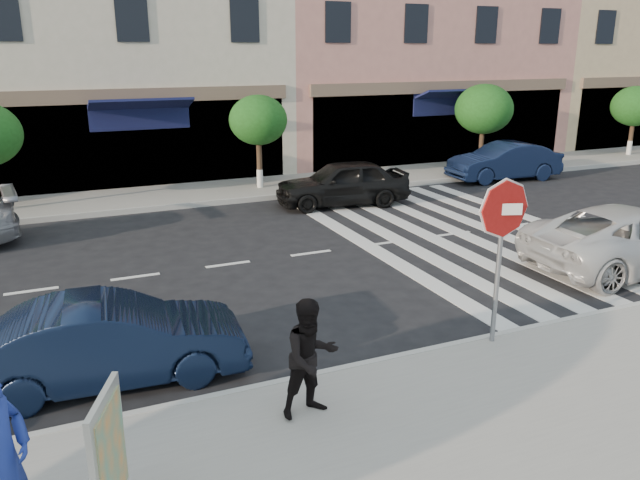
{
  "coord_description": "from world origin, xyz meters",
  "views": [
    {
      "loc": [
        -3.35,
        -8.8,
        4.58
      ],
      "look_at": [
        0.79,
        0.7,
        1.4
      ],
      "focal_mm": 35.0,
      "sensor_mm": 36.0,
      "label": 1
    }
  ],
  "objects_px": {
    "walker": "(311,358)",
    "poster_board": "(110,461)",
    "car_far_mid": "(342,183)",
    "photographer": "(0,467)",
    "stop_sign": "(503,226)",
    "car_far_right": "(504,162)",
    "car_near_right": "(633,238)",
    "car_near_mid": "(111,341)"
  },
  "relations": [
    {
      "from": "car_near_right",
      "to": "photographer",
      "type": "bearing_deg",
      "value": 108.62
    },
    {
      "from": "car_near_right",
      "to": "car_far_mid",
      "type": "xyz_separation_m",
      "value": [
        -3.29,
        7.7,
        0.01
      ]
    },
    {
      "from": "walker",
      "to": "car_near_mid",
      "type": "relative_size",
      "value": 0.41
    },
    {
      "from": "car_far_mid",
      "to": "car_far_right",
      "type": "bearing_deg",
      "value": 105.74
    },
    {
      "from": "photographer",
      "to": "car_near_mid",
      "type": "bearing_deg",
      "value": 6.96
    },
    {
      "from": "poster_board",
      "to": "car_near_right",
      "type": "height_order",
      "value": "poster_board"
    },
    {
      "from": "car_near_right",
      "to": "car_far_right",
      "type": "xyz_separation_m",
      "value": [
        3.75,
        8.8,
        -0.0
      ]
    },
    {
      "from": "walker",
      "to": "car_near_mid",
      "type": "xyz_separation_m",
      "value": [
        -2.18,
        2.1,
        -0.3
      ]
    },
    {
      "from": "stop_sign",
      "to": "car_near_right",
      "type": "relative_size",
      "value": 0.54
    },
    {
      "from": "photographer",
      "to": "walker",
      "type": "bearing_deg",
      "value": -44.17
    },
    {
      "from": "walker",
      "to": "car_near_right",
      "type": "bearing_deg",
      "value": 10.84
    },
    {
      "from": "walker",
      "to": "car_near_right",
      "type": "relative_size",
      "value": 0.31
    },
    {
      "from": "car_near_mid",
      "to": "car_far_mid",
      "type": "xyz_separation_m",
      "value": [
        7.58,
        8.29,
        0.07
      ]
    },
    {
      "from": "walker",
      "to": "poster_board",
      "type": "relative_size",
      "value": 1.12
    },
    {
      "from": "car_near_mid",
      "to": "poster_board",
      "type": "bearing_deg",
      "value": 178.81
    },
    {
      "from": "poster_board",
      "to": "car_far_right",
      "type": "distance_m",
      "value": 19.44
    },
    {
      "from": "poster_board",
      "to": "car_far_mid",
      "type": "xyz_separation_m",
      "value": [
        7.88,
        11.37,
        -0.13
      ]
    },
    {
      "from": "photographer",
      "to": "car_near_right",
      "type": "distance_m",
      "value": 12.66
    },
    {
      "from": "car_far_right",
      "to": "car_near_right",
      "type": "bearing_deg",
      "value": -18.72
    },
    {
      "from": "walker",
      "to": "car_near_right",
      "type": "height_order",
      "value": "walker"
    },
    {
      "from": "photographer",
      "to": "walker",
      "type": "height_order",
      "value": "photographer"
    },
    {
      "from": "walker",
      "to": "car_near_right",
      "type": "xyz_separation_m",
      "value": [
        8.68,
        2.69,
        -0.24
      ]
    },
    {
      "from": "photographer",
      "to": "car_near_right",
      "type": "relative_size",
      "value": 0.41
    },
    {
      "from": "car_near_mid",
      "to": "car_far_mid",
      "type": "bearing_deg",
      "value": -38.0
    },
    {
      "from": "poster_board",
      "to": "car_near_right",
      "type": "relative_size",
      "value": 0.28
    },
    {
      "from": "car_near_mid",
      "to": "photographer",
      "type": "bearing_deg",
      "value": 164.36
    },
    {
      "from": "car_far_right",
      "to": "stop_sign",
      "type": "bearing_deg",
      "value": -35.53
    },
    {
      "from": "car_far_mid",
      "to": "photographer",
      "type": "bearing_deg",
      "value": -30.37
    },
    {
      "from": "car_near_right",
      "to": "car_far_mid",
      "type": "bearing_deg",
      "value": 24.07
    },
    {
      "from": "stop_sign",
      "to": "walker",
      "type": "relative_size",
      "value": 1.7
    },
    {
      "from": "car_near_mid",
      "to": "car_far_mid",
      "type": "relative_size",
      "value": 0.93
    },
    {
      "from": "walker",
      "to": "car_near_mid",
      "type": "distance_m",
      "value": 3.05
    },
    {
      "from": "walker",
      "to": "poster_board",
      "type": "bearing_deg",
      "value": -164.96
    },
    {
      "from": "walker",
      "to": "car_far_right",
      "type": "distance_m",
      "value": 16.93
    },
    {
      "from": "photographer",
      "to": "car_far_mid",
      "type": "distance_m",
      "value": 14.5
    },
    {
      "from": "stop_sign",
      "to": "car_far_right",
      "type": "xyz_separation_m",
      "value": [
        9.0,
        10.77,
        -1.37
      ]
    },
    {
      "from": "photographer",
      "to": "car_far_mid",
      "type": "bearing_deg",
      "value": -10.18
    },
    {
      "from": "car_near_mid",
      "to": "car_far_right",
      "type": "relative_size",
      "value": 0.92
    },
    {
      "from": "walker",
      "to": "car_near_mid",
      "type": "bearing_deg",
      "value": 129.67
    },
    {
      "from": "photographer",
      "to": "car_far_right",
      "type": "bearing_deg",
      "value": -24.31
    },
    {
      "from": "car_near_right",
      "to": "car_far_mid",
      "type": "relative_size",
      "value": 1.21
    },
    {
      "from": "walker",
      "to": "stop_sign",
      "type": "bearing_deg",
      "value": 5.54
    }
  ]
}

